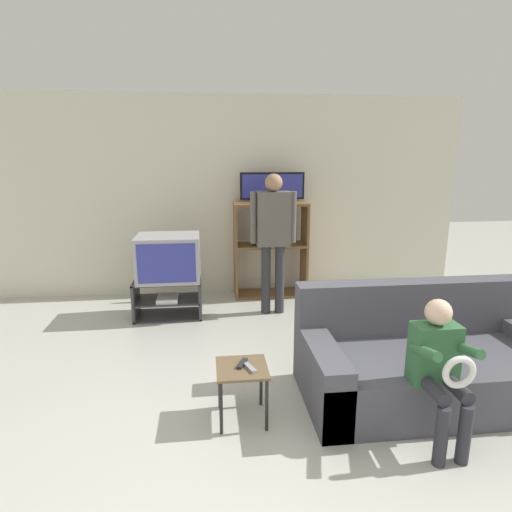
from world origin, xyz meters
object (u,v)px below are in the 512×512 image
(snack_table, at_px, (242,375))
(remote_control_black, at_px, (242,364))
(couch, at_px, (427,362))
(person_standing_adult, at_px, (273,231))
(tv_stand, at_px, (168,298))
(media_shelf, at_px, (270,249))
(television_main, at_px, (169,258))
(remote_control_white, at_px, (250,368))
(person_seated_child, at_px, (440,363))
(television_flat, at_px, (272,188))

(snack_table, height_order, remote_control_black, remote_control_black)
(couch, bearing_deg, snack_table, -173.59)
(snack_table, height_order, person_standing_adult, person_standing_adult)
(tv_stand, height_order, media_shelf, media_shelf)
(remote_control_black, distance_m, couch, 1.48)
(television_main, xyz_separation_m, media_shelf, (1.27, 0.61, -0.07))
(television_main, xyz_separation_m, person_standing_adult, (1.20, -0.04, 0.30))
(couch, bearing_deg, tv_stand, 138.47)
(television_main, xyz_separation_m, couch, (2.14, -1.94, -0.43))
(remote_control_white, height_order, person_seated_child, person_seated_child)
(couch, relative_size, person_seated_child, 2.03)
(television_flat, bearing_deg, remote_control_black, -102.96)
(television_flat, distance_m, remote_control_white, 2.99)
(television_main, distance_m, media_shelf, 1.41)
(television_flat, distance_m, snack_table, 3.00)
(couch, relative_size, person_standing_adult, 1.19)
(tv_stand, xyz_separation_m, snack_table, (0.69, -2.08, 0.12))
(tv_stand, height_order, remote_control_black, tv_stand)
(media_shelf, bearing_deg, person_seated_child, -78.40)
(remote_control_white, bearing_deg, media_shelf, 57.34)
(television_main, bearing_deg, remote_control_black, -72.07)
(person_standing_adult, bearing_deg, snack_table, -104.64)
(television_flat, bearing_deg, media_shelf, -164.56)
(television_flat, distance_m, person_standing_adult, 0.79)
(remote_control_black, bearing_deg, person_standing_adult, 100.17)
(remote_control_black, height_order, person_standing_adult, person_standing_adult)
(television_main, distance_m, person_standing_adult, 1.24)
(tv_stand, bearing_deg, remote_control_black, -71.27)
(tv_stand, distance_m, person_standing_adult, 1.46)
(tv_stand, height_order, remote_control_white, tv_stand)
(tv_stand, relative_size, snack_table, 1.89)
(person_standing_adult, height_order, person_seated_child, person_standing_adult)
(television_flat, xyz_separation_m, remote_control_black, (-0.62, -2.69, -1.01))
(tv_stand, bearing_deg, couch, -41.53)
(media_shelf, relative_size, person_standing_adult, 0.76)
(media_shelf, relative_size, remote_control_black, 8.64)
(tv_stand, distance_m, snack_table, 2.20)
(snack_table, relative_size, person_standing_adult, 0.25)
(person_seated_child, bearing_deg, media_shelf, 101.60)
(remote_control_black, bearing_deg, couch, 30.14)
(tv_stand, bearing_deg, television_main, 39.40)
(media_shelf, distance_m, remote_control_black, 2.76)
(tv_stand, xyz_separation_m, remote_control_black, (0.70, -2.05, 0.20))
(couch, bearing_deg, person_seated_child, -112.89)
(media_shelf, distance_m, person_standing_adult, 0.76)
(tv_stand, relative_size, remote_control_white, 5.37)
(media_shelf, relative_size, remote_control_white, 8.64)
(media_shelf, height_order, snack_table, media_shelf)
(person_standing_adult, bearing_deg, tv_stand, 178.95)
(television_main, relative_size, television_flat, 0.86)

